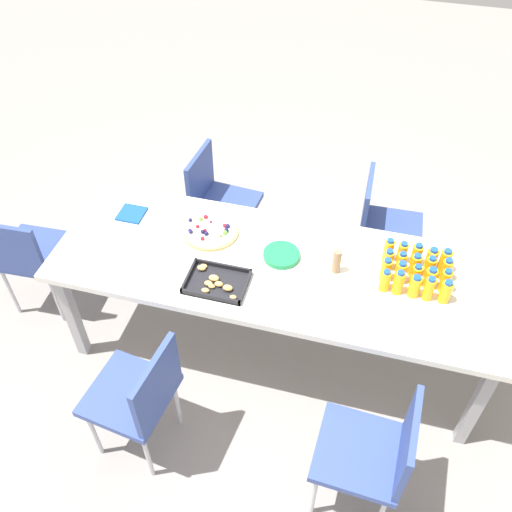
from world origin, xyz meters
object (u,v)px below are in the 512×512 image
(chair_near_right, at_px, (217,198))
(juice_bottle_13, at_px, (400,273))
(juice_bottle_11, at_px, (430,278))
(juice_bottle_12, at_px, (416,275))
(napkin_stack, at_px, (132,214))
(chair_far_right, at_px, (140,394))
(juice_bottle_8, at_px, (401,262))
(fruit_pizza, at_px, (211,231))
(juice_bottle_3, at_px, (402,252))
(juice_bottle_16, at_px, (429,289))
(juice_bottle_6, at_px, (430,267))
(juice_bottle_9, at_px, (388,260))
(juice_bottle_1, at_px, (431,259))
(juice_bottle_10, at_px, (445,281))
(juice_bottle_15, at_px, (446,292))
(juice_bottle_5, at_px, (446,270))
(juice_bottle_17, at_px, (415,286))
(juice_bottle_2, at_px, (416,255))
(plate_stack, at_px, (281,255))
(juice_bottle_4, at_px, (388,250))
(cardboard_tube, at_px, (337,261))
(chair_near_left, at_px, (381,223))
(juice_bottle_14, at_px, (386,270))
(juice_bottle_19, at_px, (385,281))
(party_table, at_px, (276,272))
(chair_end, at_px, (27,253))
(juice_bottle_0, at_px, (445,261))
(snack_tray, at_px, (216,282))
(juice_bottle_18, at_px, (398,283))

(chair_near_right, relative_size, juice_bottle_13, 5.94)
(juice_bottle_11, height_order, juice_bottle_12, same)
(napkin_stack, bearing_deg, chair_far_right, 113.90)
(juice_bottle_8, relative_size, fruit_pizza, 0.41)
(juice_bottle_3, height_order, juice_bottle_16, juice_bottle_16)
(juice_bottle_8, bearing_deg, juice_bottle_3, -89.75)
(juice_bottle_6, distance_m, juice_bottle_9, 0.22)
(juice_bottle_1, xyz_separation_m, juice_bottle_10, (-0.07, 0.15, 0.01))
(juice_bottle_1, distance_m, juice_bottle_15, 0.24)
(chair_far_right, height_order, juice_bottle_1, juice_bottle_1)
(juice_bottle_5, height_order, juice_bottle_17, juice_bottle_5)
(juice_bottle_2, distance_m, plate_stack, 0.72)
(chair_near_right, bearing_deg, juice_bottle_4, 69.54)
(juice_bottle_6, height_order, cardboard_tube, cardboard_tube)
(chair_near_left, height_order, napkin_stack, chair_near_left)
(juice_bottle_2, distance_m, juice_bottle_3, 0.08)
(chair_near_left, distance_m, juice_bottle_6, 0.78)
(juice_bottle_17, bearing_deg, juice_bottle_8, -62.73)
(cardboard_tube, bearing_deg, juice_bottle_14, -177.36)
(juice_bottle_10, relative_size, juice_bottle_19, 1.09)
(chair_near_left, distance_m, juice_bottle_1, 0.72)
(juice_bottle_5, bearing_deg, juice_bottle_8, 0.13)
(cardboard_tube, bearing_deg, juice_bottle_17, 171.30)
(chair_near_right, bearing_deg, party_table, 43.30)
(chair_end, bearing_deg, fruit_pizza, 8.15)
(juice_bottle_1, bearing_deg, juice_bottle_15, 109.59)
(juice_bottle_0, height_order, juice_bottle_15, juice_bottle_0)
(plate_stack, bearing_deg, fruit_pizza, -11.44)
(juice_bottle_11, relative_size, snack_tray, 0.41)
(chair_end, relative_size, napkin_stack, 5.53)
(party_table, distance_m, juice_bottle_14, 0.59)
(juice_bottle_17, xyz_separation_m, snack_tray, (1.00, 0.19, -0.05))
(juice_bottle_5, height_order, juice_bottle_9, juice_bottle_5)
(juice_bottle_0, distance_m, juice_bottle_13, 0.26)
(fruit_pizza, xyz_separation_m, plate_stack, (-0.44, 0.09, 0.00))
(juice_bottle_0, relative_size, napkin_stack, 0.97)
(chair_end, relative_size, juice_bottle_10, 5.64)
(snack_tray, bearing_deg, chair_near_right, -71.65)
(juice_bottle_17, height_order, juice_bottle_19, same)
(napkin_stack, bearing_deg, juice_bottle_5, 178.51)
(juice_bottle_5, height_order, juice_bottle_12, juice_bottle_5)
(juice_bottle_1, bearing_deg, juice_bottle_9, 17.29)
(chair_near_left, xyz_separation_m, juice_bottle_8, (-0.12, 0.65, 0.31))
(juice_bottle_18, bearing_deg, juice_bottle_9, -66.68)
(juice_bottle_3, xyz_separation_m, cardboard_tube, (0.33, 0.17, 0.01))
(juice_bottle_10, bearing_deg, juice_bottle_4, -26.81)
(juice_bottle_18, bearing_deg, juice_bottle_8, -90.64)
(juice_bottle_3, height_order, juice_bottle_17, juice_bottle_17)
(juice_bottle_3, bearing_deg, juice_bottle_10, 145.20)
(juice_bottle_8, height_order, juice_bottle_19, juice_bottle_19)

